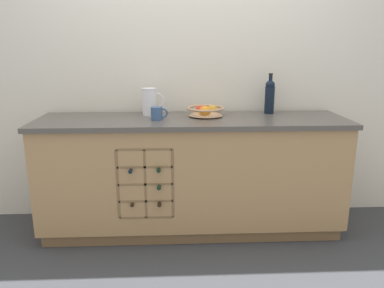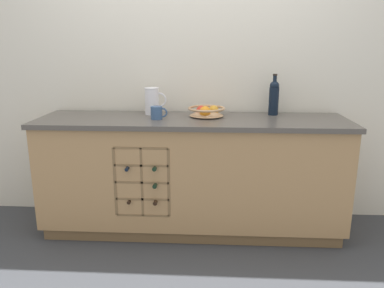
{
  "view_description": "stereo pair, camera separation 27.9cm",
  "coord_description": "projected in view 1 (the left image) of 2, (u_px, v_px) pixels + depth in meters",
  "views": [
    {
      "loc": [
        -0.13,
        -2.7,
        1.4
      ],
      "look_at": [
        0.0,
        0.0,
        0.69
      ],
      "focal_mm": 35.0,
      "sensor_mm": 36.0,
      "label": 1
    },
    {
      "loc": [
        0.15,
        -2.7,
        1.4
      ],
      "look_at": [
        0.0,
        0.0,
        0.69
      ],
      "focal_mm": 35.0,
      "sensor_mm": 36.0,
      "label": 2
    }
  ],
  "objects": [
    {
      "name": "fruit_bowl",
      "position": [
        206.0,
        111.0,
        2.81
      ],
      "size": [
        0.28,
        0.28,
        0.09
      ],
      "color": "tan",
      "rests_on": "kitchen_island"
    },
    {
      "name": "back_wall",
      "position": [
        190.0,
        62.0,
        2.98
      ],
      "size": [
        4.64,
        0.06,
        2.55
      ],
      "primitive_type": "cube",
      "color": "silver",
      "rests_on": "ground_plane"
    },
    {
      "name": "ground_plane",
      "position": [
        192.0,
        228.0,
        2.97
      ],
      "size": [
        14.0,
        14.0,
        0.0
      ],
      "primitive_type": "plane",
      "color": "#383A3F"
    },
    {
      "name": "ceramic_mug",
      "position": [
        157.0,
        113.0,
        2.68
      ],
      "size": [
        0.12,
        0.08,
        0.09
      ],
      "color": "#385684",
      "rests_on": "kitchen_island"
    },
    {
      "name": "standing_wine_bottle",
      "position": [
        270.0,
        96.0,
        2.92
      ],
      "size": [
        0.08,
        0.08,
        0.31
      ],
      "color": "black",
      "rests_on": "kitchen_island"
    },
    {
      "name": "kitchen_island",
      "position": [
        192.0,
        174.0,
        2.85
      ],
      "size": [
        2.28,
        0.62,
        0.88
      ],
      "color": "brown",
      "rests_on": "ground_plane"
    },
    {
      "name": "white_pitcher",
      "position": [
        150.0,
        101.0,
        2.86
      ],
      "size": [
        0.17,
        0.11,
        0.21
      ],
      "color": "white",
      "rests_on": "kitchen_island"
    }
  ]
}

